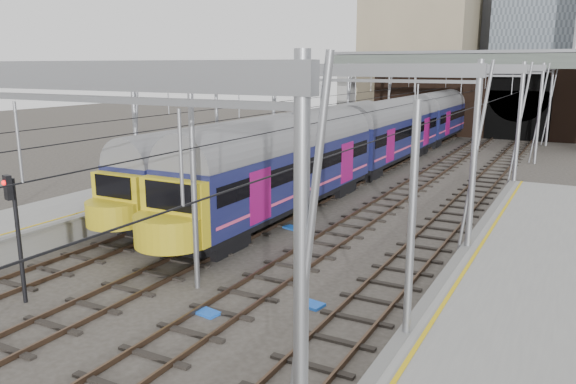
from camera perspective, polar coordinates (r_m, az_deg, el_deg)
The scene contains 12 objects.
ground at distance 19.26m, azimuth -12.84°, elevation -11.42°, with size 160.00×160.00×0.00m, color #38332D.
platform_left at distance 27.89m, azimuth -25.51°, elevation -3.56°, with size 4.32×55.00×1.12m.
tracks at distance 31.44m, azimuth 5.28°, elevation -1.61°, with size 14.40×80.00×0.22m.
overhead_line at distance 36.56m, azimuth 9.54°, elevation 10.65°, with size 16.80×80.00×8.00m.
retaining_wall at distance 65.95m, azimuth 19.34°, elevation 9.01°, with size 28.00×2.75×9.00m.
overbridge at distance 60.27m, azimuth 17.28°, elevation 11.67°, with size 28.00×3.00×9.25m.
train_main at distance 54.08m, azimuth 13.40°, elevation 6.96°, with size 3.11×71.77×5.24m.
train_second at distance 37.93m, azimuth -0.07°, elevation 4.64°, with size 2.74×31.68×4.73m.
signal_near_left at distance 20.25m, azimuth -25.98°, elevation -2.80°, with size 0.35×0.45×4.38m.
equip_cover_a at distance 18.53m, azimuth -8.13°, elevation -12.07°, with size 0.73×0.51×0.09m, color blue.
equip_cover_b at distance 27.44m, azimuth 0.37°, elevation -3.64°, with size 0.76×0.53×0.09m, color blue.
equip_cover_c at distance 18.95m, azimuth 2.33°, elevation -11.34°, with size 0.83×0.58×0.10m, color blue.
Camera 1 is at (11.78, -13.10, 7.77)m, focal length 35.00 mm.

